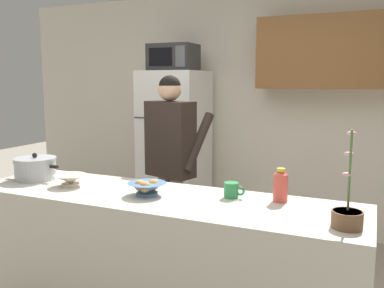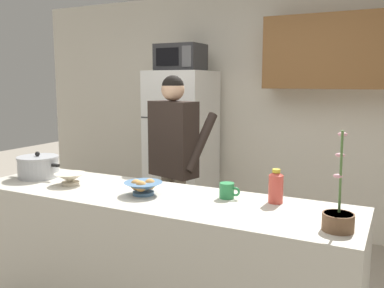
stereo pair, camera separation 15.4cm
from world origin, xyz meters
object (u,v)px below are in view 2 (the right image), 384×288
(microwave, at_px, (181,58))
(potted_orchid, at_px, (338,218))
(cooking_pot, at_px, (38,167))
(bottle_near_edge, at_px, (276,186))
(bread_bowl, at_px, (143,187))
(refrigerator, at_px, (182,150))
(coffee_mug, at_px, (227,191))
(empty_bowl, at_px, (70,178))
(person_near_pot, at_px, (174,149))

(microwave, height_order, potted_orchid, microwave)
(cooking_pot, xyz_separation_m, bottle_near_edge, (1.75, 0.15, 0.02))
(bread_bowl, bearing_deg, potted_orchid, -5.51)
(refrigerator, distance_m, coffee_mug, 2.11)
(cooking_pot, distance_m, potted_orchid, 2.15)
(microwave, distance_m, bottle_near_edge, 2.40)
(refrigerator, height_order, empty_bowl, refrigerator)
(empty_bowl, xyz_separation_m, potted_orchid, (1.78, -0.11, 0.02))
(microwave, bearing_deg, empty_bowl, -85.80)
(microwave, bearing_deg, coffee_mug, -53.84)
(microwave, distance_m, cooking_pot, 2.01)
(empty_bowl, relative_size, potted_orchid, 0.45)
(bottle_near_edge, bearing_deg, coffee_mug, -172.31)
(refrigerator, distance_m, empty_bowl, 1.89)
(refrigerator, height_order, microwave, microwave)
(person_near_pot, xyz_separation_m, bottle_near_edge, (1.10, -0.75, -0.03))
(refrigerator, distance_m, microwave, 1.01)
(empty_bowl, distance_m, bottle_near_edge, 1.40)
(potted_orchid, bearing_deg, cooking_pot, 175.56)
(bread_bowl, height_order, potted_orchid, potted_orchid)
(microwave, xyz_separation_m, potted_orchid, (1.91, -1.97, -0.90))
(coffee_mug, bearing_deg, person_near_pot, 135.90)
(microwave, distance_m, empty_bowl, 2.08)
(coffee_mug, bearing_deg, potted_orchid, -22.36)
(person_near_pot, relative_size, bottle_near_edge, 8.32)
(person_near_pot, bearing_deg, potted_orchid, -35.56)
(cooking_pot, height_order, coffee_mug, cooking_pot)
(refrigerator, relative_size, person_near_pot, 1.04)
(person_near_pot, relative_size, potted_orchid, 3.46)
(refrigerator, bearing_deg, bread_bowl, -68.71)
(microwave, bearing_deg, bottle_near_edge, -47.26)
(refrigerator, xyz_separation_m, person_near_pot, (0.42, -0.92, 0.18))
(cooking_pot, distance_m, empty_bowl, 0.38)
(microwave, height_order, empty_bowl, microwave)
(bottle_near_edge, bearing_deg, refrigerator, 132.37)
(cooking_pot, bearing_deg, coffee_mug, 4.45)
(potted_orchid, bearing_deg, refrigerator, 133.92)
(microwave, xyz_separation_m, empty_bowl, (0.14, -1.86, -0.91))
(cooking_pot, bearing_deg, person_near_pot, 54.34)
(coffee_mug, distance_m, bottle_near_edge, 0.30)
(bread_bowl, xyz_separation_m, potted_orchid, (1.18, -0.11, 0.01))
(microwave, xyz_separation_m, person_near_pot, (0.42, -0.89, -0.83))
(cooking_pot, relative_size, bread_bowl, 1.68)
(microwave, relative_size, cooking_pot, 1.17)
(cooking_pot, distance_m, bread_bowl, 0.96)
(bottle_near_edge, bearing_deg, person_near_pot, 145.80)
(refrigerator, height_order, person_near_pot, refrigerator)
(refrigerator, xyz_separation_m, coffee_mug, (1.23, -1.71, 0.10))
(coffee_mug, relative_size, empty_bowl, 0.61)
(cooking_pot, xyz_separation_m, empty_bowl, (0.37, -0.06, -0.03))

